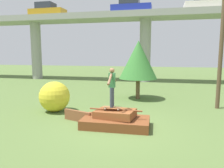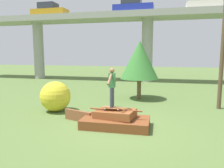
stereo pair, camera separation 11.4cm
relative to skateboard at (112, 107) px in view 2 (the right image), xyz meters
The scene contains 12 objects.
ground_plane 0.79m from the skateboard, 16.82° to the left, with size 80.00×80.00×0.00m, color #567038.
scrap_pile 0.54m from the skateboard, 26.16° to the left, with size 2.61×1.45×0.71m.
scrap_plank_loose 1.71m from the skateboard, 166.32° to the left, with size 1.32×0.54×0.45m.
skateboard is the anchor object (origin of this frame).
skater 0.87m from the skateboard, 90.00° to the left, with size 0.23×1.10×1.50m.
highway_overpass 15.12m from the skateboard, 89.47° to the left, with size 44.00×3.31×6.80m.
car_on_overpass_left 19.29m from the skateboard, 126.02° to the left, with size 3.89×1.64×1.51m.
car_on_overpass_mid 16.92m from the skateboard, 67.91° to the left, with size 4.47×1.86×1.45m.
car_on_overpass_right 15.55m from the skateboard, 95.37° to the left, with size 3.87×1.69×1.41m.
utility_pole 6.64m from the skateboard, 40.89° to the left, with size 1.30×0.20×6.11m.
tree_behind_left 5.82m from the skateboard, 86.01° to the left, with size 2.35×2.35×3.61m.
bush_yellow_flowering 3.62m from the skateboard, 153.55° to the left, with size 1.48×1.48×1.48m.
Camera 2 is at (1.79, -7.96, 2.82)m, focal length 35.00 mm.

